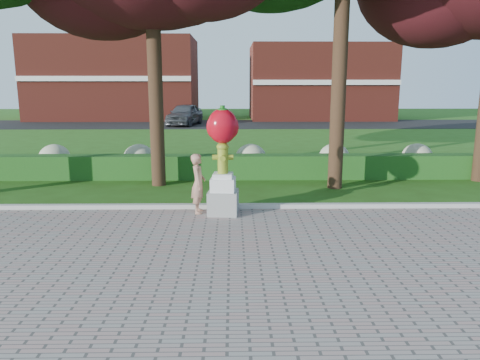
{
  "coord_description": "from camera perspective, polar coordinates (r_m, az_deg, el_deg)",
  "views": [
    {
      "loc": [
        0.35,
        -8.56,
        3.19
      ],
      "look_at": [
        0.5,
        1.0,
        1.19
      ],
      "focal_mm": 35.0,
      "sensor_mm": 36.0,
      "label": 1
    }
  ],
  "objects": [
    {
      "name": "ground",
      "position": [
        9.14,
        -3.09,
        -8.65
      ],
      "size": [
        100.0,
        100.0,
        0.0
      ],
      "primitive_type": "plane",
      "color": "#264C13",
      "rests_on": "ground"
    },
    {
      "name": "curb",
      "position": [
        11.98,
        -2.56,
        -3.29
      ],
      "size": [
        40.0,
        0.18,
        0.15
      ],
      "primitive_type": "cube",
      "color": "#ADADA5",
      "rests_on": "ground"
    },
    {
      "name": "lawn_hedge",
      "position": [
        15.81,
        -2.16,
        1.63
      ],
      "size": [
        24.0,
        0.7,
        0.8
      ],
      "primitive_type": "cube",
      "color": "#134316",
      "rests_on": "ground"
    },
    {
      "name": "hydrangea_row",
      "position": [
        16.77,
        -0.14,
        2.74
      ],
      "size": [
        20.1,
        1.1,
        0.99
      ],
      "color": "#B0B288",
      "rests_on": "ground"
    },
    {
      "name": "street",
      "position": [
        36.7,
        -1.45,
        6.83
      ],
      "size": [
        50.0,
        8.0,
        0.02
      ],
      "primitive_type": "cube",
      "color": "black",
      "rests_on": "ground"
    },
    {
      "name": "building_left",
      "position": [
        43.8,
        -14.88,
        11.82
      ],
      "size": [
        14.0,
        8.0,
        7.0
      ],
      "primitive_type": "cube",
      "color": "maroon",
      "rests_on": "ground"
    },
    {
      "name": "building_right",
      "position": [
        43.24,
        9.49,
        11.66
      ],
      "size": [
        12.0,
        8.0,
        6.4
      ],
      "primitive_type": "cube",
      "color": "maroon",
      "rests_on": "ground"
    },
    {
      "name": "hydrant_sculpture",
      "position": [
        11.2,
        -2.11,
        2.75
      ],
      "size": [
        0.77,
        0.77,
        2.63
      ],
      "rotation": [
        0.0,
        0.0,
        -0.09
      ],
      "color": "gray",
      "rests_on": "walkway"
    },
    {
      "name": "woman",
      "position": [
        11.45,
        -5.11,
        -0.43
      ],
      "size": [
        0.36,
        0.54,
        1.47
      ],
      "primitive_type": "imported",
      "rotation": [
        0.0,
        0.0,
        1.59
      ],
      "color": "#A4735E",
      "rests_on": "walkway"
    },
    {
      "name": "parked_car",
      "position": [
        36.05,
        -6.76,
        7.97
      ],
      "size": [
        2.8,
        5.06,
        1.63
      ],
      "primitive_type": "imported",
      "rotation": [
        0.0,
        0.0,
        -0.19
      ],
      "color": "#42454A",
      "rests_on": "street"
    }
  ]
}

